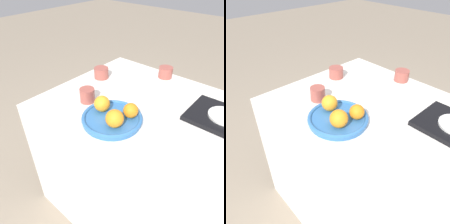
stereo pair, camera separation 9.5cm
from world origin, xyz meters
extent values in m
plane|color=gray|center=(0.00, 0.00, 0.00)|extent=(12.00, 12.00, 0.00)
cube|color=silver|center=(0.00, 0.00, 0.39)|extent=(1.17, 0.82, 0.77)
cylinder|color=#336BAD|center=(-0.14, -0.20, 0.78)|extent=(0.26, 0.26, 0.02)
torus|color=#336BAD|center=(-0.14, -0.20, 0.79)|extent=(0.27, 0.27, 0.02)
sphere|color=orange|center=(-0.21, -0.18, 0.83)|extent=(0.07, 0.07, 0.07)
sphere|color=orange|center=(-0.10, -0.23, 0.83)|extent=(0.08, 0.08, 0.08)
sphere|color=orange|center=(-0.08, -0.14, 0.83)|extent=(0.07, 0.07, 0.07)
cube|color=black|center=(0.24, 0.13, 0.78)|extent=(0.31, 0.24, 0.02)
cylinder|color=#9E4C42|center=(-0.47, 0.08, 0.81)|extent=(0.09, 0.09, 0.06)
cylinder|color=#9E4C42|center=(-0.18, 0.34, 0.81)|extent=(0.08, 0.08, 0.06)
cylinder|color=#9E4C42|center=(-0.34, -0.15, 0.81)|extent=(0.08, 0.08, 0.07)
camera|label=1|loc=(0.36, -0.78, 1.38)|focal=35.00mm
camera|label=2|loc=(0.43, -0.71, 1.38)|focal=35.00mm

